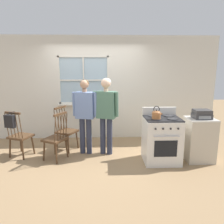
# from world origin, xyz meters

# --- Properties ---
(ground_plane) EXTENTS (16.00, 16.00, 0.00)m
(ground_plane) POSITION_xyz_m (0.00, 0.00, 0.00)
(ground_plane) COLOR #937551
(wall_back) EXTENTS (6.40, 0.16, 2.70)m
(wall_back) POSITION_xyz_m (0.02, 1.40, 1.33)
(wall_back) COLOR silver
(wall_back) RESTS_ON ground_plane
(chair_by_window) EXTENTS (0.54, 0.53, 1.02)m
(chair_by_window) POSITION_xyz_m (-1.60, 0.16, 0.45)
(chair_by_window) COLOR #4C331E
(chair_by_window) RESTS_ON ground_plane
(chair_near_wall) EXTENTS (0.55, 0.56, 1.02)m
(chair_near_wall) POSITION_xyz_m (-0.79, -0.04, 0.45)
(chair_near_wall) COLOR #4C331E
(chair_near_wall) RESTS_ON ground_plane
(chair_center_cluster) EXTENTS (0.55, 0.56, 1.02)m
(chair_center_cluster) POSITION_xyz_m (-0.67, 0.51, 0.45)
(chair_center_cluster) COLOR #4C331E
(chair_center_cluster) RESTS_ON ground_plane
(person_elderly_left) EXTENTS (0.56, 0.28, 1.65)m
(person_elderly_left) POSITION_xyz_m (-0.20, 0.27, 0.99)
(person_elderly_left) COLOR #2D3347
(person_elderly_left) RESTS_ON ground_plane
(person_teen_center) EXTENTS (0.56, 0.32, 1.69)m
(person_teen_center) POSITION_xyz_m (0.26, 0.23, 1.03)
(person_teen_center) COLOR #2D3347
(person_teen_center) RESTS_ON ground_plane
(stove) EXTENTS (0.71, 0.68, 1.08)m
(stove) POSITION_xyz_m (1.38, -0.21, 0.47)
(stove) COLOR white
(stove) RESTS_ON ground_plane
(kettle) EXTENTS (0.21, 0.17, 0.25)m
(kettle) POSITION_xyz_m (1.22, -0.34, 1.02)
(kettle) COLOR #A86638
(kettle) RESTS_ON stove
(potted_plant) EXTENTS (0.17, 0.17, 0.20)m
(potted_plant) POSITION_xyz_m (-0.49, 1.31, 1.01)
(potted_plant) COLOR beige
(potted_plant) RESTS_ON wall_back
(handbag) EXTENTS (0.24, 0.24, 0.31)m
(handbag) POSITION_xyz_m (-1.69, -0.05, 0.85)
(handbag) COLOR black
(handbag) RESTS_ON chair_by_window
(side_counter) EXTENTS (0.55, 0.50, 0.90)m
(side_counter) POSITION_xyz_m (2.18, -0.18, 0.45)
(side_counter) COLOR beige
(side_counter) RESTS_ON ground_plane
(stereo) EXTENTS (0.34, 0.29, 0.18)m
(stereo) POSITION_xyz_m (2.18, -0.20, 0.99)
(stereo) COLOR #38383A
(stereo) RESTS_ON side_counter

